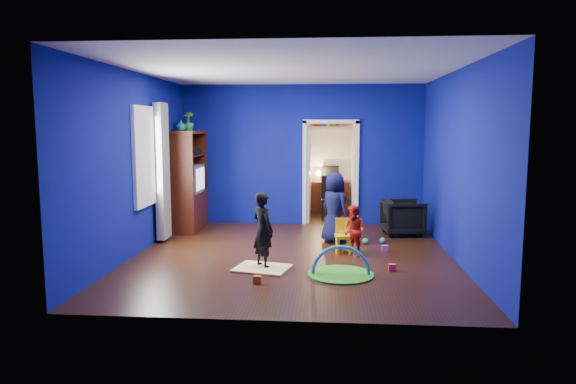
# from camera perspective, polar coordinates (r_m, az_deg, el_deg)

# --- Properties ---
(floor) EXTENTS (5.00, 5.50, 0.01)m
(floor) POSITION_cam_1_polar(r_m,az_deg,el_deg) (8.20, 0.49, -7.12)
(floor) COLOR black
(floor) RESTS_ON ground
(ceiling) EXTENTS (5.00, 5.50, 0.01)m
(ceiling) POSITION_cam_1_polar(r_m,az_deg,el_deg) (7.99, 0.52, 13.48)
(ceiling) COLOR white
(ceiling) RESTS_ON wall_back
(wall_back) EXTENTS (5.00, 0.02, 2.90)m
(wall_back) POSITION_cam_1_polar(r_m,az_deg,el_deg) (10.70, 1.55, 4.12)
(wall_back) COLOR navy
(wall_back) RESTS_ON floor
(wall_front) EXTENTS (5.00, 0.02, 2.90)m
(wall_front) POSITION_cam_1_polar(r_m,az_deg,el_deg) (5.23, -1.63, 0.84)
(wall_front) COLOR navy
(wall_front) RESTS_ON floor
(wall_left) EXTENTS (0.02, 5.50, 2.90)m
(wall_left) POSITION_cam_1_polar(r_m,az_deg,el_deg) (8.51, -16.56, 3.02)
(wall_left) COLOR navy
(wall_left) RESTS_ON floor
(wall_right) EXTENTS (0.02, 5.50, 2.90)m
(wall_right) POSITION_cam_1_polar(r_m,az_deg,el_deg) (8.18, 18.29, 2.79)
(wall_right) COLOR navy
(wall_right) RESTS_ON floor
(alcove) EXTENTS (1.00, 1.75, 2.50)m
(alcove) POSITION_cam_1_polar(r_m,az_deg,el_deg) (11.57, 4.75, 3.35)
(alcove) COLOR silver
(alcove) RESTS_ON floor
(armchair) EXTENTS (0.82, 0.80, 0.67)m
(armchair) POSITION_cam_1_polar(r_m,az_deg,el_deg) (9.95, 12.65, -2.76)
(armchair) COLOR black
(armchair) RESTS_ON floor
(child_black) EXTENTS (0.47, 0.48, 1.11)m
(child_black) POSITION_cam_1_polar(r_m,az_deg,el_deg) (7.43, -2.80, -4.25)
(child_black) COLOR black
(child_black) RESTS_ON floor
(child_navy) EXTENTS (0.70, 0.72, 1.25)m
(child_navy) POSITION_cam_1_polar(r_m,az_deg,el_deg) (9.04, 5.17, -1.76)
(child_navy) COLOR #0F1137
(child_navy) RESTS_ON floor
(toddler_red) EXTENTS (0.50, 0.49, 0.81)m
(toddler_red) POSITION_cam_1_polar(r_m,az_deg,el_deg) (8.18, 7.35, -4.29)
(toddler_red) COLOR #AD1412
(toddler_red) RESTS_ON floor
(vase) EXTENTS (0.23, 0.23, 0.20)m
(vase) POSITION_cam_1_polar(r_m,az_deg,el_deg) (9.93, -11.79, 7.25)
(vase) COLOR #0C5163
(vase) RESTS_ON tv_armoire
(potted_plant) EXTENTS (0.23, 0.23, 0.37)m
(potted_plant) POSITION_cam_1_polar(r_m,az_deg,el_deg) (10.44, -11.00, 7.74)
(potted_plant) COLOR #338430
(potted_plant) RESTS_ON tv_armoire
(tv_armoire) EXTENTS (0.58, 1.14, 1.96)m
(tv_armoire) POSITION_cam_1_polar(r_m,az_deg,el_deg) (10.28, -11.17, 1.23)
(tv_armoire) COLOR #3C100A
(tv_armoire) RESTS_ON floor
(crt_tv) EXTENTS (0.46, 0.70, 0.54)m
(crt_tv) POSITION_cam_1_polar(r_m,az_deg,el_deg) (10.26, -10.96, 1.45)
(crt_tv) COLOR silver
(crt_tv) RESTS_ON tv_armoire
(yellow_blanket) EXTENTS (0.87, 0.76, 0.03)m
(yellow_blanket) POSITION_cam_1_polar(r_m,az_deg,el_deg) (7.46, -2.87, -8.46)
(yellow_blanket) COLOR #F2E07A
(yellow_blanket) RESTS_ON floor
(hopper_ball) EXTENTS (0.36, 0.36, 0.36)m
(hopper_ball) POSITION_cam_1_polar(r_m,az_deg,el_deg) (9.36, 4.82, -4.21)
(hopper_ball) COLOR yellow
(hopper_ball) RESTS_ON floor
(kid_chair) EXTENTS (0.31, 0.31, 0.50)m
(kid_chair) POSITION_cam_1_polar(r_m,az_deg,el_deg) (8.40, 6.24, -5.05)
(kid_chair) COLOR yellow
(kid_chair) RESTS_ON floor
(play_mat) EXTENTS (0.91, 0.91, 0.02)m
(play_mat) POSITION_cam_1_polar(r_m,az_deg,el_deg) (7.20, 5.87, -9.10)
(play_mat) COLOR green
(play_mat) RESTS_ON floor
(toy_arch) EXTENTS (0.82, 0.06, 0.82)m
(toy_arch) POSITION_cam_1_polar(r_m,az_deg,el_deg) (7.20, 5.87, -9.04)
(toy_arch) COLOR #3F8CD8
(toy_arch) RESTS_ON floor
(window_left) EXTENTS (0.03, 0.95, 1.55)m
(window_left) POSITION_cam_1_polar(r_m,az_deg,el_deg) (8.83, -15.67, 3.84)
(window_left) COLOR white
(window_left) RESTS_ON wall_left
(curtain) EXTENTS (0.14, 0.42, 2.40)m
(curtain) POSITION_cam_1_polar(r_m,az_deg,el_deg) (9.33, -13.79, 2.22)
(curtain) COLOR slate
(curtain) RESTS_ON floor
(doorway) EXTENTS (1.16, 0.10, 2.10)m
(doorway) POSITION_cam_1_polar(r_m,az_deg,el_deg) (10.72, 4.75, 1.96)
(doorway) COLOR white
(doorway) RESTS_ON floor
(study_desk) EXTENTS (0.88, 0.44, 0.75)m
(study_desk) POSITION_cam_1_polar(r_m,az_deg,el_deg) (12.29, 4.70, -0.52)
(study_desk) COLOR #3D140A
(study_desk) RESTS_ON floor
(desk_monitor) EXTENTS (0.40, 0.05, 0.32)m
(desk_monitor) POSITION_cam_1_polar(r_m,az_deg,el_deg) (12.35, 4.72, 2.20)
(desk_monitor) COLOR black
(desk_monitor) RESTS_ON study_desk
(desk_lamp) EXTENTS (0.14, 0.14, 0.14)m
(desk_lamp) POSITION_cam_1_polar(r_m,az_deg,el_deg) (12.29, 3.42, 2.09)
(desk_lamp) COLOR #FFD88C
(desk_lamp) RESTS_ON study_desk
(folding_chair) EXTENTS (0.40, 0.40, 0.92)m
(folding_chair) POSITION_cam_1_polar(r_m,az_deg,el_deg) (11.33, 4.71, -0.75)
(folding_chair) COLOR black
(folding_chair) RESTS_ON floor
(book_shelf) EXTENTS (0.88, 0.24, 0.04)m
(book_shelf) POSITION_cam_1_polar(r_m,az_deg,el_deg) (12.29, 4.78, 7.17)
(book_shelf) COLOR white
(book_shelf) RESTS_ON study_desk
(toy_0) EXTENTS (0.10, 0.08, 0.10)m
(toy_0) POSITION_cam_1_polar(r_m,az_deg,el_deg) (7.51, 11.49, -8.22)
(toy_0) COLOR #F02845
(toy_0) RESTS_ON floor
(toy_1) EXTENTS (0.11, 0.11, 0.11)m
(toy_1) POSITION_cam_1_polar(r_m,az_deg,el_deg) (9.19, 10.47, -5.30)
(toy_1) COLOR #2690DA
(toy_1) RESTS_ON floor
(toy_2) EXTENTS (0.10, 0.08, 0.10)m
(toy_2) POSITION_cam_1_polar(r_m,az_deg,el_deg) (6.81, -3.43, -9.69)
(toy_2) COLOR #DA540B
(toy_2) RESTS_ON floor
(toy_3) EXTENTS (0.11, 0.11, 0.11)m
(toy_3) POSITION_cam_1_polar(r_m,az_deg,el_deg) (9.09, 8.58, -5.40)
(toy_3) COLOR #37C160
(toy_3) RESTS_ON floor
(toy_4) EXTENTS (0.10, 0.08, 0.10)m
(toy_4) POSITION_cam_1_polar(r_m,az_deg,el_deg) (8.64, 10.72, -6.16)
(toy_4) COLOR #C349BF
(toy_4) RESTS_ON floor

